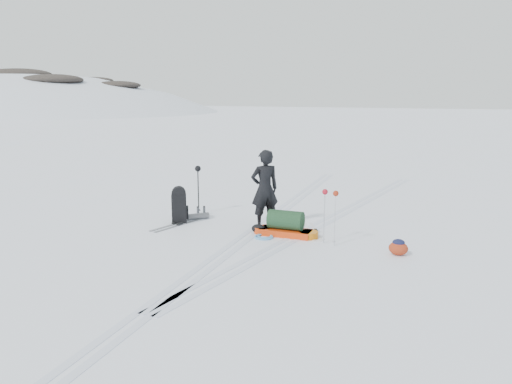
# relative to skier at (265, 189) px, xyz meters

# --- Properties ---
(ground) EXTENTS (200.00, 200.00, 0.00)m
(ground) POSITION_rel_skier_xyz_m (-0.10, -0.42, -0.97)
(ground) COLOR white
(ground) RESTS_ON ground
(ski_tracks) EXTENTS (3.38, 17.97, 0.01)m
(ski_tracks) POSITION_rel_skier_xyz_m (0.51, 0.46, -0.97)
(ski_tracks) COLOR silver
(ski_tracks) RESTS_ON ground
(skier) EXTENTS (0.83, 0.83, 1.94)m
(skier) POSITION_rel_skier_xyz_m (0.00, 0.00, 0.00)
(skier) COLOR black
(skier) RESTS_ON ground
(pulk_sled) EXTENTS (1.58, 0.56, 0.60)m
(pulk_sled) POSITION_rel_skier_xyz_m (0.73, -0.46, -0.74)
(pulk_sled) COLOR red
(pulk_sled) RESTS_ON ground
(expedition_rucksack) EXTENTS (0.74, 1.00, 0.95)m
(expedition_rucksack) POSITION_rel_skier_xyz_m (-2.15, -0.41, -0.53)
(expedition_rucksack) COLOR black
(expedition_rucksack) RESTS_ON ground
(ski_poles_black) EXTENTS (0.16, 0.17, 1.34)m
(ski_poles_black) POSITION_rel_skier_xyz_m (-2.23, 0.60, 0.13)
(ski_poles_black) COLOR black
(ski_poles_black) RESTS_ON ground
(ski_poles_silver) EXTENTS (0.38, 0.20, 1.23)m
(ski_poles_silver) POSITION_rel_skier_xyz_m (1.85, -0.74, 0.06)
(ski_poles_silver) COLOR #B0B3B7
(ski_poles_silver) RESTS_ON ground
(touring_skis_grey) EXTENTS (0.61, 1.70, 0.06)m
(touring_skis_grey) POSITION_rel_skier_xyz_m (-2.13, -0.67, -0.96)
(touring_skis_grey) COLOR gray
(touring_skis_grey) RESTS_ON ground
(touring_skis_white) EXTENTS (0.95, 1.58, 0.06)m
(touring_skis_white) POSITION_rel_skier_xyz_m (1.22, 0.08, -0.96)
(touring_skis_white) COLOR silver
(touring_skis_white) RESTS_ON ground
(rope_coil) EXTENTS (0.55, 0.55, 0.05)m
(rope_coil) POSITION_rel_skier_xyz_m (0.34, -0.84, -0.95)
(rope_coil) COLOR #5DABE4
(rope_coil) RESTS_ON ground
(small_daypack) EXTENTS (0.44, 0.36, 0.34)m
(small_daypack) POSITION_rel_skier_xyz_m (3.36, -0.88, -0.81)
(small_daypack) COLOR maroon
(small_daypack) RESTS_ON ground
(thermos_pair) EXTENTS (0.18, 0.27, 0.27)m
(thermos_pair) POSITION_rel_skier_xyz_m (-2.05, 0.42, -0.84)
(thermos_pair) COLOR slate
(thermos_pair) RESTS_ON ground
(stuff_sack) EXTENTS (0.38, 0.31, 0.22)m
(stuff_sack) POSITION_rel_skier_xyz_m (0.07, -0.53, -0.86)
(stuff_sack) COLOR black
(stuff_sack) RESTS_ON ground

